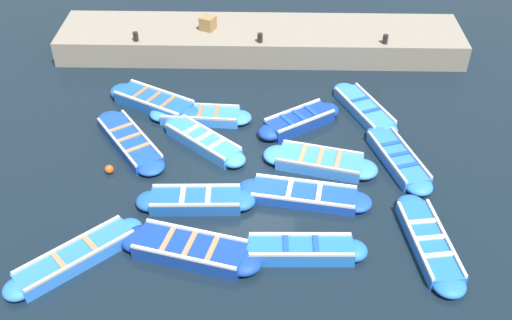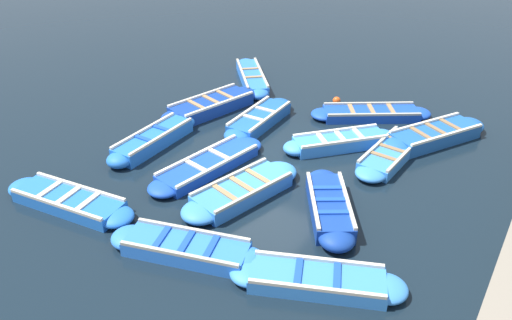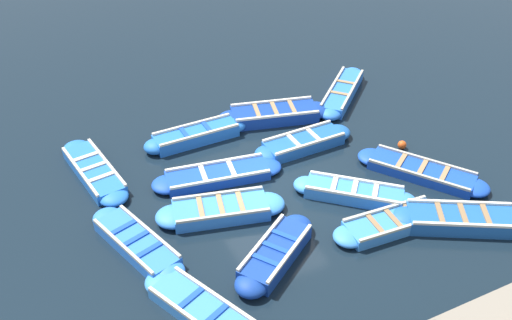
% 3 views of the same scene
% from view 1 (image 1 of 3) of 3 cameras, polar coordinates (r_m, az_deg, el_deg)
% --- Properties ---
extents(ground_plane, '(120.00, 120.00, 0.00)m').
position_cam_1_polar(ground_plane, '(17.92, 0.01, -1.40)').
color(ground_plane, black).
extents(boat_near_quay, '(3.56, 1.82, 0.39)m').
position_cam_1_polar(boat_near_quay, '(18.76, 13.36, 0.13)').
color(boat_near_quay, blue).
rests_on(boat_near_quay, ground).
extents(boat_end_of_row, '(1.88, 3.94, 0.47)m').
position_cam_1_polar(boat_end_of_row, '(15.53, -6.29, -8.49)').
color(boat_end_of_row, navy).
rests_on(boat_end_of_row, ground).
extents(boat_outer_left, '(2.82, 3.06, 0.42)m').
position_cam_1_polar(boat_outer_left, '(18.99, -5.04, 1.77)').
color(boat_outer_left, '#3884E0').
rests_on(boat_outer_left, ground).
extents(boat_tucked, '(3.52, 2.17, 0.37)m').
position_cam_1_polar(boat_tucked, '(20.81, 10.27, 4.81)').
color(boat_tucked, '#3884E0').
rests_on(boat_tucked, ground).
extents(boat_bow_out, '(3.75, 1.34, 0.38)m').
position_cam_1_polar(boat_bow_out, '(16.31, 16.14, -7.52)').
color(boat_bow_out, blue).
rests_on(boat_bow_out, ground).
extents(boat_mid_row, '(3.12, 3.30, 0.42)m').
position_cam_1_polar(boat_mid_row, '(15.96, -16.75, -8.84)').
color(boat_mid_row, blue).
rests_on(boat_mid_row, ground).
extents(boat_far_corner, '(1.05, 3.49, 0.37)m').
position_cam_1_polar(boat_far_corner, '(20.22, -5.31, 4.22)').
color(boat_far_corner, '#3884E0').
rests_on(boat_far_corner, ground).
extents(boat_alongside, '(1.77, 3.63, 0.42)m').
position_cam_1_polar(boat_alongside, '(18.21, 6.09, -0.18)').
color(boat_alongside, '#3884E0').
rests_on(boat_alongside, ground).
extents(boat_centre, '(0.96, 3.38, 0.43)m').
position_cam_1_polar(boat_centre, '(16.87, -5.77, -3.87)').
color(boat_centre, '#1E59AD').
rests_on(boat_centre, ground).
extents(boat_drifting, '(2.42, 3.04, 0.47)m').
position_cam_1_polar(boat_drifting, '(19.85, 4.15, 3.73)').
color(boat_drifting, navy).
rests_on(boat_drifting, ground).
extents(boat_broadside, '(1.48, 3.93, 0.36)m').
position_cam_1_polar(boat_broadside, '(17.05, 4.58, -3.37)').
color(boat_broadside, '#1947B7').
rests_on(boat_broadside, ground).
extents(boat_outer_right, '(2.60, 3.68, 0.46)m').
position_cam_1_polar(boat_outer_right, '(21.03, -9.66, 5.44)').
color(boat_outer_right, '#1E59AD').
rests_on(boat_outer_right, ground).
extents(boat_inner_gap, '(0.83, 3.44, 0.46)m').
position_cam_1_polar(boat_inner_gap, '(15.47, 4.26, -8.57)').
color(boat_inner_gap, blue).
rests_on(boat_inner_gap, ground).
extents(boat_stern_in, '(3.70, 2.94, 0.36)m').
position_cam_1_polar(boat_stern_in, '(19.40, -11.95, 1.76)').
color(boat_stern_in, '#1947B7').
rests_on(boat_stern_in, ground).
extents(quay_wall, '(2.95, 15.67, 0.98)m').
position_cam_1_polar(quay_wall, '(24.11, 0.43, 11.37)').
color(quay_wall, gray).
rests_on(quay_wall, ground).
extents(bollard_north, '(0.20, 0.20, 0.35)m').
position_cam_1_polar(bollard_north, '(23.34, -11.39, 11.45)').
color(bollard_north, black).
rests_on(bollard_north, quay_wall).
extents(bollard_mid_north, '(0.20, 0.20, 0.35)m').
position_cam_1_polar(bollard_mid_north, '(22.81, 0.39, 11.56)').
color(bollard_mid_north, black).
rests_on(bollard_mid_north, quay_wall).
extents(bollard_mid_south, '(0.20, 0.20, 0.35)m').
position_cam_1_polar(bollard_mid_south, '(23.22, 12.21, 11.19)').
color(bollard_mid_south, black).
rests_on(bollard_mid_south, quay_wall).
extents(wooden_crate, '(0.69, 0.69, 0.52)m').
position_cam_1_polar(wooden_crate, '(23.79, -4.61, 12.86)').
color(wooden_crate, olive).
rests_on(wooden_crate, quay_wall).
extents(buoy_orange_near, '(0.27, 0.27, 0.27)m').
position_cam_1_polar(buoy_orange_near, '(18.43, -13.81, -0.86)').
color(buoy_orange_near, '#E05119').
rests_on(buoy_orange_near, ground).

